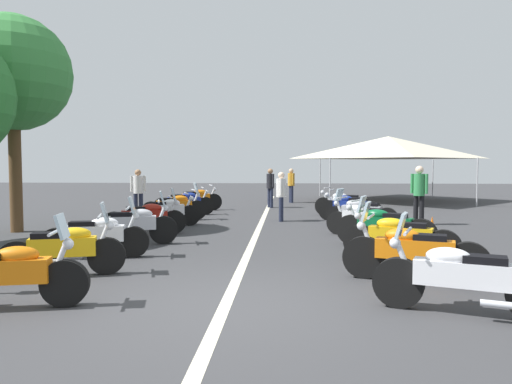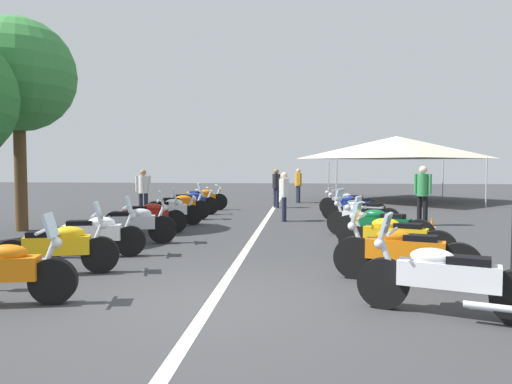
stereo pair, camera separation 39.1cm
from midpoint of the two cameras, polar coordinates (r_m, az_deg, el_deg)
ground_plane at (r=6.33m, az=-3.73°, el=-13.35°), size 80.00×80.00×0.00m
lane_centre_stripe at (r=13.05m, az=1.16°, el=-4.67°), size 28.65×0.16×0.01m
motorcycle_left_row_1 at (r=8.45m, az=-21.18°, el=-6.15°), size 0.83×1.91×1.19m
motorcycle_left_row_2 at (r=9.82m, az=-17.69°, el=-4.79°), size 0.73×2.03×1.19m
motorcycle_left_row_3 at (r=11.18m, az=-13.46°, el=-3.70°), size 0.79×1.97×1.21m
motorcycle_left_row_4 at (r=12.76m, az=-12.01°, el=-2.86°), size 0.93×2.06×1.20m
motorcycle_left_row_5 at (r=14.30m, az=-9.65°, el=-2.23°), size 0.95×1.98×0.98m
motorcycle_left_row_6 at (r=15.70m, az=-8.48°, el=-1.65°), size 0.99×2.01×1.21m
motorcycle_left_row_7 at (r=17.30m, az=-7.31°, el=-1.22°), size 0.91×2.11×1.00m
motorcycle_left_row_8 at (r=18.98m, az=-5.87°, el=-0.80°), size 0.95×1.99×1.01m
motorcycle_right_row_0 at (r=6.26m, az=23.32°, el=-9.37°), size 0.99×2.06×1.21m
motorcycle_right_row_1 at (r=7.72m, az=18.51°, el=-6.82°), size 0.94×2.13×1.23m
motorcycle_right_row_2 at (r=9.28m, az=17.26°, el=-5.17°), size 1.02×2.04×1.21m
motorcycle_right_row_3 at (r=10.80m, az=15.81°, el=-3.97°), size 1.20×2.01×1.02m
motorcycle_right_row_4 at (r=12.29m, az=13.49°, el=-3.12°), size 1.15×1.79×1.19m
motorcycle_right_row_5 at (r=13.92m, az=13.37°, el=-2.41°), size 0.98×1.96×0.99m
motorcycle_right_row_6 at (r=15.51m, az=12.17°, el=-1.76°), size 0.94×1.99×1.01m
motorcycle_right_row_7 at (r=17.06m, az=11.62°, el=-1.32°), size 1.02×2.06×1.00m
traffic_cone_0 at (r=11.80m, az=21.13°, el=-4.32°), size 0.36×0.36×0.61m
bystander_0 at (r=15.05m, az=19.96°, el=0.17°), size 0.34×0.45×1.77m
bystander_1 at (r=20.00m, az=2.99°, el=0.85°), size 0.46×0.33×1.64m
bystander_2 at (r=17.04m, az=-12.66°, el=0.35°), size 0.32×0.52×1.64m
bystander_3 at (r=15.22m, az=4.11°, el=-0.09°), size 0.53×0.32×1.57m
bystander_4 at (r=22.66m, az=5.55°, el=1.09°), size 0.50×0.32×1.62m
roadside_tree_1 at (r=14.58m, az=-25.83°, el=12.36°), size 3.04×3.04×5.74m
event_tent at (r=24.63m, az=16.86°, el=5.11°), size 6.95×6.95×3.20m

